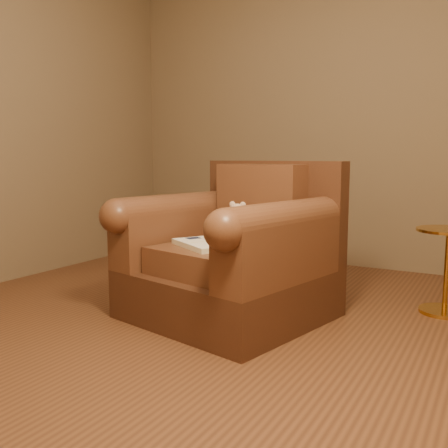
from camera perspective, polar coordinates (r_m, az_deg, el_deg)
The scene contains 6 objects.
floor at distance 3.01m, azimuth -0.62°, elevation -11.40°, with size 4.00×4.00×0.00m, color brown.
room at distance 2.94m, azimuth -0.67°, elevation 22.10°, with size 4.02×4.02×2.71m.
armchair at distance 3.10m, azimuth 1.07°, elevation -3.75°, with size 1.26×1.22×0.96m.
teddy_bear at distance 3.17m, azimuth 1.34°, elevation -0.15°, with size 0.18×0.20×0.25m.
guidebook at distance 2.94m, azimuth -2.27°, elevation -2.32°, with size 0.47×0.41×0.03m.
side_table at distance 3.44m, azimuth 24.10°, elevation -4.62°, with size 0.39×0.39×0.54m.
Camera 1 is at (1.43, -2.46, 0.98)m, focal length 40.00 mm.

